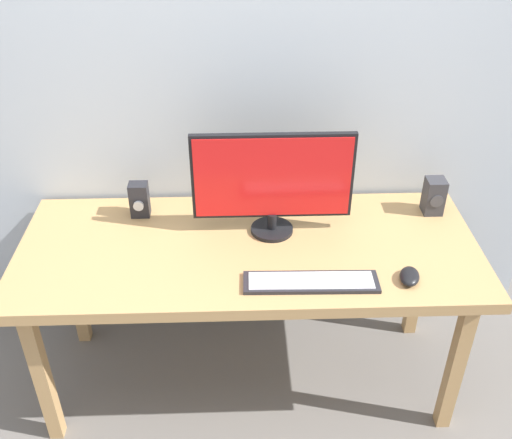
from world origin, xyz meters
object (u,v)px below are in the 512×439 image
(speaker_right, at_px, (434,196))
(audio_controller, at_px, (139,200))
(desk, at_px, (249,259))
(keyboard_primary, at_px, (311,282))
(monitor, at_px, (273,181))
(mouse, at_px, (409,276))

(speaker_right, distance_m, audio_controller, 1.21)
(desk, distance_m, keyboard_primary, 0.33)
(monitor, xyz_separation_m, keyboard_primary, (0.12, -0.34, -0.22))
(monitor, relative_size, speaker_right, 4.01)
(desk, relative_size, keyboard_primary, 3.70)
(desk, height_order, monitor, monitor)
(keyboard_primary, relative_size, mouse, 4.41)
(monitor, xyz_separation_m, speaker_right, (0.68, 0.11, -0.15))
(keyboard_primary, xyz_separation_m, speaker_right, (0.56, 0.45, 0.07))
(desk, distance_m, mouse, 0.62)
(keyboard_primary, bearing_deg, monitor, 109.29)
(audio_controller, bearing_deg, speaker_right, -0.82)
(keyboard_primary, height_order, audio_controller, audio_controller)
(mouse, xyz_separation_m, speaker_right, (0.21, 0.44, 0.06))
(keyboard_primary, distance_m, mouse, 0.35)
(desk, height_order, audio_controller, audio_controller)
(keyboard_primary, bearing_deg, audio_controller, 144.48)
(monitor, distance_m, speaker_right, 0.70)
(monitor, height_order, mouse, monitor)
(monitor, height_order, audio_controller, monitor)
(mouse, relative_size, speaker_right, 0.71)
(mouse, bearing_deg, monitor, 161.33)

